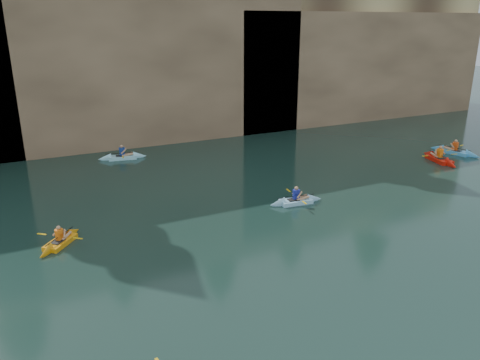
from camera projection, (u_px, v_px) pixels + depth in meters
name	position (u px, v px, depth m)	size (l,w,h in m)	color
ground	(290.00, 298.00, 15.45)	(160.00, 160.00, 0.00)	black
cliff	(101.00, 55.00, 38.99)	(70.00, 16.00, 12.00)	tan
cliff_slab_center	(150.00, 65.00, 33.64)	(24.00, 2.40, 11.40)	#9E7E60
cliff_slab_east	(366.00, 65.00, 42.26)	(26.00, 2.40, 9.84)	#9E7E60
sea_cave_center	(70.00, 131.00, 31.90)	(3.50, 1.00, 3.20)	black
sea_cave_east	(252.00, 106.00, 37.55)	(5.00, 1.00, 4.50)	black
kayaker_orange	(60.00, 242.00, 19.15)	(2.23, 2.50, 1.03)	orange
kayaker_ltblue_near	(296.00, 201.00, 23.45)	(2.91, 2.23, 1.12)	#98D7FF
kayaker_red_far	(439.00, 159.00, 30.52)	(2.48, 3.60, 1.30)	red
kayaker_ltblue_mid	(122.00, 157.00, 31.03)	(3.23, 2.35, 1.20)	#98E4FF
kayaker_blue_east	(454.00, 152.00, 32.29)	(2.36, 3.55, 1.24)	#47AAF2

